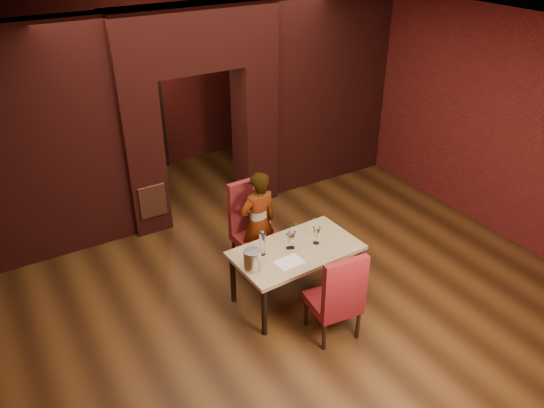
{
  "coord_description": "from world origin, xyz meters",
  "views": [
    {
      "loc": [
        -2.95,
        -5.04,
        4.37
      ],
      "look_at": [
        0.08,
        0.0,
        1.03
      ],
      "focal_mm": 35.0,
      "sensor_mm": 36.0,
      "label": 1
    }
  ],
  "objects_px": {
    "wine_bucket": "(252,260)",
    "chair_near": "(333,292)",
    "potted_plant": "(302,231)",
    "wine_glass_b": "(289,241)",
    "chair_far": "(257,229)",
    "wine_glass_a": "(292,240)",
    "dining_table": "(296,273)",
    "wine_glass_c": "(316,235)",
    "person_seated": "(258,223)",
    "water_bottle": "(262,243)"
  },
  "relations": [
    {
      "from": "chair_far",
      "to": "chair_near",
      "type": "distance_m",
      "value": 1.54
    },
    {
      "from": "water_bottle",
      "to": "wine_glass_a",
      "type": "bearing_deg",
      "value": -10.02
    },
    {
      "from": "wine_glass_a",
      "to": "wine_bucket",
      "type": "relative_size",
      "value": 0.93
    },
    {
      "from": "chair_far",
      "to": "potted_plant",
      "type": "distance_m",
      "value": 0.97
    },
    {
      "from": "person_seated",
      "to": "wine_glass_a",
      "type": "height_order",
      "value": "person_seated"
    },
    {
      "from": "dining_table",
      "to": "wine_glass_a",
      "type": "height_order",
      "value": "wine_glass_a"
    },
    {
      "from": "wine_glass_b",
      "to": "wine_glass_a",
      "type": "bearing_deg",
      "value": -20.27
    },
    {
      "from": "dining_table",
      "to": "person_seated",
      "type": "bearing_deg",
      "value": 95.87
    },
    {
      "from": "potted_plant",
      "to": "person_seated",
      "type": "bearing_deg",
      "value": -164.98
    },
    {
      "from": "wine_bucket",
      "to": "chair_near",
      "type": "bearing_deg",
      "value": -45.62
    },
    {
      "from": "dining_table",
      "to": "potted_plant",
      "type": "xyz_separation_m",
      "value": [
        0.76,
        0.97,
        -0.16
      ]
    },
    {
      "from": "chair_near",
      "to": "wine_glass_a",
      "type": "relative_size",
      "value": 4.99
    },
    {
      "from": "wine_glass_a",
      "to": "wine_glass_b",
      "type": "height_order",
      "value": "wine_glass_a"
    },
    {
      "from": "person_seated",
      "to": "water_bottle",
      "type": "relative_size",
      "value": 4.58
    },
    {
      "from": "dining_table",
      "to": "wine_glass_b",
      "type": "relative_size",
      "value": 7.48
    },
    {
      "from": "person_seated",
      "to": "wine_glass_b",
      "type": "height_order",
      "value": "person_seated"
    },
    {
      "from": "chair_far",
      "to": "wine_glass_c",
      "type": "bearing_deg",
      "value": -67.63
    },
    {
      "from": "wine_glass_a",
      "to": "wine_glass_b",
      "type": "bearing_deg",
      "value": 159.73
    },
    {
      "from": "potted_plant",
      "to": "wine_glass_b",
      "type": "bearing_deg",
      "value": -132.21
    },
    {
      "from": "chair_far",
      "to": "wine_glass_a",
      "type": "xyz_separation_m",
      "value": [
        0.06,
        -0.74,
        0.22
      ]
    },
    {
      "from": "dining_table",
      "to": "water_bottle",
      "type": "bearing_deg",
      "value": 161.33
    },
    {
      "from": "chair_far",
      "to": "wine_glass_a",
      "type": "bearing_deg",
      "value": -87.65
    },
    {
      "from": "water_bottle",
      "to": "chair_far",
      "type": "bearing_deg",
      "value": 65.24
    },
    {
      "from": "chair_far",
      "to": "wine_glass_b",
      "type": "bearing_deg",
      "value": -90.17
    },
    {
      "from": "person_seated",
      "to": "wine_glass_b",
      "type": "xyz_separation_m",
      "value": [
        0.04,
        -0.68,
        0.09
      ]
    },
    {
      "from": "wine_glass_c",
      "to": "water_bottle",
      "type": "xyz_separation_m",
      "value": [
        -0.69,
        0.14,
        0.05
      ]
    },
    {
      "from": "wine_glass_a",
      "to": "person_seated",
      "type": "bearing_deg",
      "value": 96.31
    },
    {
      "from": "wine_glass_a",
      "to": "wine_bucket",
      "type": "bearing_deg",
      "value": -168.43
    },
    {
      "from": "wine_glass_a",
      "to": "water_bottle",
      "type": "xyz_separation_m",
      "value": [
        -0.37,
        0.07,
        0.05
      ]
    },
    {
      "from": "wine_glass_a",
      "to": "wine_glass_c",
      "type": "relative_size",
      "value": 1.0
    },
    {
      "from": "chair_far",
      "to": "potted_plant",
      "type": "xyz_separation_m",
      "value": [
        0.85,
        0.18,
        -0.42
      ]
    },
    {
      "from": "chair_near",
      "to": "person_seated",
      "type": "relative_size",
      "value": 0.78
    },
    {
      "from": "chair_near",
      "to": "wine_glass_c",
      "type": "xyz_separation_m",
      "value": [
        0.27,
        0.73,
        0.27
      ]
    },
    {
      "from": "dining_table",
      "to": "wine_bucket",
      "type": "xyz_separation_m",
      "value": [
        -0.65,
        -0.07,
        0.49
      ]
    },
    {
      "from": "potted_plant",
      "to": "wine_glass_a",
      "type": "bearing_deg",
      "value": -130.66
    },
    {
      "from": "dining_table",
      "to": "wine_glass_a",
      "type": "relative_size",
      "value": 6.72
    },
    {
      "from": "wine_glass_c",
      "to": "wine_bucket",
      "type": "height_order",
      "value": "wine_bucket"
    },
    {
      "from": "chair_far",
      "to": "water_bottle",
      "type": "height_order",
      "value": "chair_far"
    },
    {
      "from": "chair_near",
      "to": "water_bottle",
      "type": "relative_size",
      "value": 3.57
    },
    {
      "from": "chair_near",
      "to": "wine_glass_c",
      "type": "bearing_deg",
      "value": -103.56
    },
    {
      "from": "person_seated",
      "to": "potted_plant",
      "type": "xyz_separation_m",
      "value": [
        0.87,
        0.23,
        -0.53
      ]
    },
    {
      "from": "person_seated",
      "to": "wine_glass_b",
      "type": "bearing_deg",
      "value": 90.65
    },
    {
      "from": "potted_plant",
      "to": "water_bottle",
      "type": "bearing_deg",
      "value": -143.71
    },
    {
      "from": "dining_table",
      "to": "water_bottle",
      "type": "distance_m",
      "value": 0.67
    },
    {
      "from": "wine_glass_c",
      "to": "potted_plant",
      "type": "distance_m",
      "value": 1.27
    },
    {
      "from": "wine_glass_c",
      "to": "water_bottle",
      "type": "bearing_deg",
      "value": 168.78
    },
    {
      "from": "dining_table",
      "to": "potted_plant",
      "type": "height_order",
      "value": "dining_table"
    },
    {
      "from": "water_bottle",
      "to": "dining_table",
      "type": "bearing_deg",
      "value": -16.1
    },
    {
      "from": "chair_far",
      "to": "person_seated",
      "type": "relative_size",
      "value": 0.84
    },
    {
      "from": "person_seated",
      "to": "wine_glass_c",
      "type": "height_order",
      "value": "person_seated"
    }
  ]
}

